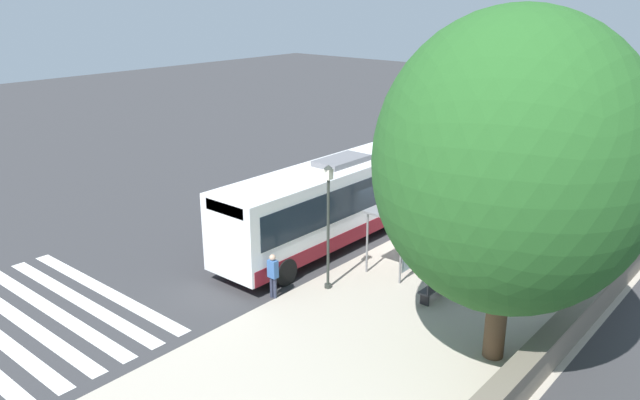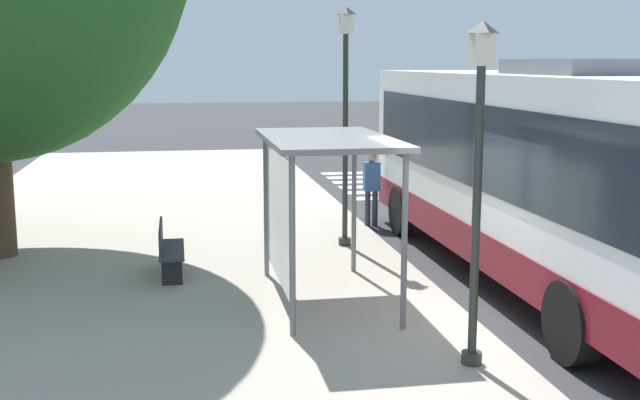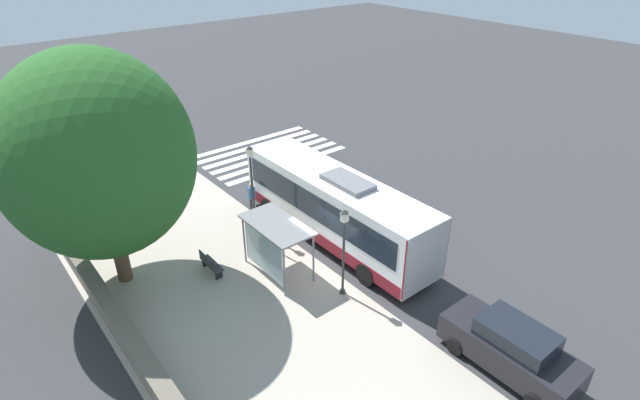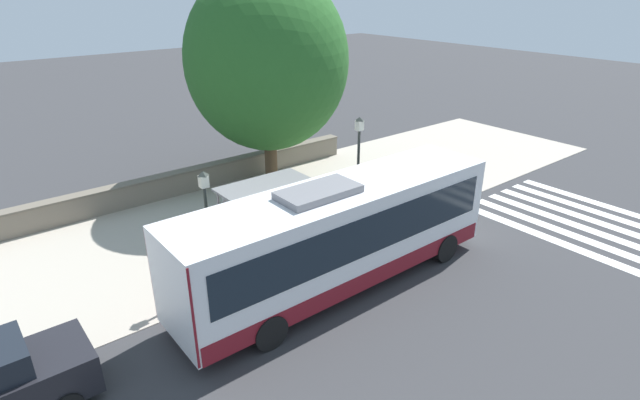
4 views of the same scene
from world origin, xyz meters
The scene contains 12 objects.
ground_plane centered at (0.00, 0.00, 0.00)m, with size 120.00×120.00×0.00m, color #353538.
sidewalk_plaza centered at (-4.50, 0.00, 0.01)m, with size 9.00×44.00×0.02m.
crosswalk_stripes centered at (5.00, 12.24, 0.00)m, with size 9.00×5.25×0.01m.
stone_wall centered at (-8.55, 0.00, 0.54)m, with size 0.60×20.00×1.07m.
bus centered at (1.67, 1.59, 1.83)m, with size 2.62×10.93×3.53m.
bus_shelter centered at (-1.99, 1.22, 2.04)m, with size 1.77×3.31×2.44m.
pedestrian centered at (0.11, 6.41, 0.93)m, with size 0.34×0.22×1.60m.
bench centered at (-4.15, 2.98, 0.47)m, with size 0.40×1.45×0.88m.
street_lamp_near centered at (-0.84, 4.66, 2.66)m, with size 0.28×0.28×4.49m.
street_lamp_far centered at (-0.65, -1.62, 2.35)m, with size 0.28×0.28×3.94m.
shade_tree centered at (-7.18, 4.91, 5.70)m, with size 7.23×7.23×9.69m.
parked_car_behind_bus centered at (1.11, -8.06, 0.91)m, with size 1.91×4.61×1.87m.
Camera 3 is at (-11.42, -13.45, 13.23)m, focal length 28.00 mm.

